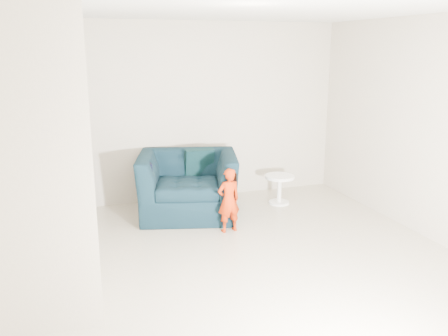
{
  "coord_description": "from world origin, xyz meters",
  "views": [
    {
      "loc": [
        -1.67,
        -4.24,
        2.31
      ],
      "look_at": [
        0.15,
        1.2,
        0.85
      ],
      "focal_mm": 38.0,
      "sensor_mm": 36.0,
      "label": 1
    }
  ],
  "objects_px": {
    "side_table": "(279,185)",
    "staircase": "(37,191)",
    "armchair": "(188,185)",
    "toddler": "(229,200)"
  },
  "relations": [
    {
      "from": "armchair",
      "to": "side_table",
      "type": "xyz_separation_m",
      "value": [
        1.43,
        0.02,
        -0.14
      ]
    },
    {
      "from": "armchair",
      "to": "side_table",
      "type": "bearing_deg",
      "value": 15.81
    },
    {
      "from": "side_table",
      "to": "staircase",
      "type": "relative_size",
      "value": 0.12
    },
    {
      "from": "armchair",
      "to": "toddler",
      "type": "height_order",
      "value": "armchair"
    },
    {
      "from": "side_table",
      "to": "armchair",
      "type": "bearing_deg",
      "value": -179.21
    },
    {
      "from": "armchair",
      "to": "toddler",
      "type": "distance_m",
      "value": 0.87
    },
    {
      "from": "toddler",
      "to": "staircase",
      "type": "bearing_deg",
      "value": 8.22
    },
    {
      "from": "side_table",
      "to": "staircase",
      "type": "xyz_separation_m",
      "value": [
        -3.31,
        -1.47,
        0.65
      ]
    },
    {
      "from": "staircase",
      "to": "armchair",
      "type": "bearing_deg",
      "value": 37.59
    },
    {
      "from": "armchair",
      "to": "side_table",
      "type": "relative_size",
      "value": 3.03
    }
  ]
}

